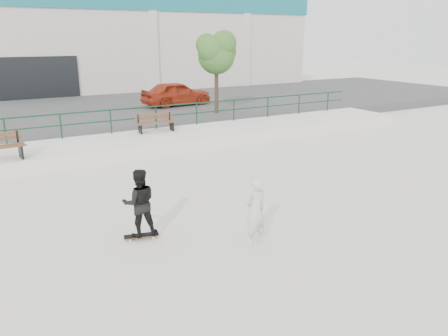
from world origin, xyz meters
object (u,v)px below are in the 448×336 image
bench_right (156,123)px  seated_skater (255,212)px  tree (217,51)px  standing_skater (139,203)px  skateboard (141,236)px  red_car (176,93)px

bench_right → seated_skater: seated_skater is taller
tree → bench_right: bearing=-147.0°
bench_right → tree: 6.21m
tree → seated_skater: (-6.26, -13.19, -2.91)m
standing_skater → seated_skater: 2.58m
bench_right → standing_skater: size_ratio=1.09×
skateboard → standing_skater: bearing=103.0°
red_car → skateboard: bearing=147.3°
red_car → bench_right: bearing=143.3°
tree → skateboard: bearing=-125.6°
bench_right → seated_skater: 10.30m
tree → skateboard: tree is taller
bench_right → skateboard: bench_right is taller
skateboard → standing_skater: 0.80m
standing_skater → red_car: bearing=-104.3°
tree → standing_skater: 14.63m
tree → skateboard: size_ratio=5.28×
tree → standing_skater: (-8.35, -11.68, -2.81)m
red_car → seated_skater: size_ratio=2.65×
bench_right → red_car: size_ratio=0.41×
seated_skater → tree: bearing=-122.6°
bench_right → standing_skater: (-3.71, -8.67, -0.01)m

